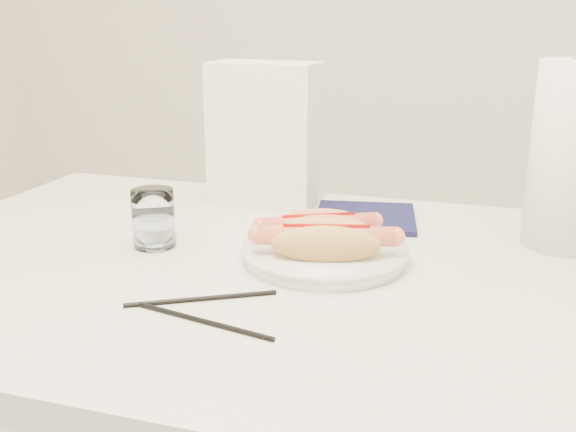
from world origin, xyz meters
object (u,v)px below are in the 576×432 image
(napkin_box, at_px, (266,134))
(paper_towel_roll, at_px, (573,156))
(plate, at_px, (325,255))
(table, at_px, (269,301))
(water_glass, at_px, (153,218))
(hotdog_left, at_px, (318,228))
(hotdog_right, at_px, (326,241))

(napkin_box, distance_m, paper_towel_roll, 0.53)
(plate, xyz_separation_m, paper_towel_roll, (0.34, 0.18, 0.13))
(paper_towel_roll, bearing_deg, napkin_box, 170.10)
(plate, distance_m, paper_towel_roll, 0.40)
(table, xyz_separation_m, water_glass, (-0.19, 0.02, 0.10))
(water_glass, xyz_separation_m, paper_towel_roll, (0.60, 0.20, 0.10))
(table, distance_m, hotdog_left, 0.13)
(plate, height_order, paper_towel_roll, paper_towel_roll)
(hotdog_right, xyz_separation_m, paper_towel_roll, (0.33, 0.22, 0.10))
(table, relative_size, napkin_box, 4.59)
(hotdog_right, bearing_deg, table, 163.15)
(table, distance_m, napkin_box, 0.38)
(paper_towel_roll, bearing_deg, plate, -151.91)
(table, height_order, hotdog_left, hotdog_left)
(hotdog_right, height_order, paper_towel_roll, paper_towel_roll)
(hotdog_right, height_order, napkin_box, napkin_box)
(plate, xyz_separation_m, napkin_box, (-0.19, 0.27, 0.12))
(hotdog_left, bearing_deg, paper_towel_roll, -2.77)
(plate, bearing_deg, napkin_box, 124.40)
(plate, height_order, hotdog_left, hotdog_left)
(table, bearing_deg, napkin_box, 109.95)
(hotdog_left, xyz_separation_m, water_glass, (-0.25, -0.04, 0.00))
(water_glass, relative_size, paper_towel_roll, 0.32)
(hotdog_left, bearing_deg, plate, -81.73)
(hotdog_right, xyz_separation_m, water_glass, (-0.28, 0.02, 0.00))
(water_glass, height_order, paper_towel_roll, paper_towel_roll)
(plate, distance_m, hotdog_right, 0.05)
(table, bearing_deg, plate, 23.95)
(hotdog_left, height_order, napkin_box, napkin_box)
(water_glass, bearing_deg, paper_towel_roll, 17.94)
(napkin_box, bearing_deg, water_glass, -104.69)
(water_glass, xyz_separation_m, napkin_box, (0.08, 0.29, 0.09))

